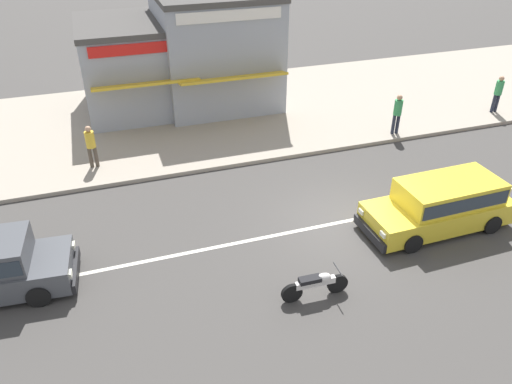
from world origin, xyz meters
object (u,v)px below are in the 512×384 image
pedestrian_by_shop (498,91)px  motorcycle_1 (316,284)px  pedestrian_mid_kerb (398,111)px  shopfront_corner_warung (138,65)px  pedestrian_far_end (91,144)px  shopfront_far_kios (216,48)px  minivan_yellow_1 (442,203)px

pedestrian_by_shop → motorcycle_1: bearing=-146.5°
motorcycle_1 → pedestrian_mid_kerb: bearing=47.6°
shopfront_corner_warung → pedestrian_far_end: bearing=-114.2°
shopfront_far_kios → minivan_yellow_1: bearing=-72.0°
shopfront_far_kios → pedestrian_mid_kerb: bearing=-44.7°
pedestrian_by_shop → shopfront_corner_warung: shopfront_corner_warung is taller
shopfront_corner_warung → shopfront_far_kios: shopfront_far_kios is taller
minivan_yellow_1 → shopfront_far_kios: size_ratio=0.78×
pedestrian_mid_kerb → pedestrian_far_end: 12.25m
minivan_yellow_1 → pedestrian_far_end: pedestrian_far_end is taller
motorcycle_1 → pedestrian_far_end: (-5.07, 8.77, 0.69)m
minivan_yellow_1 → pedestrian_mid_kerb: pedestrian_mid_kerb is taller
minivan_yellow_1 → pedestrian_by_shop: size_ratio=2.77×
pedestrian_by_shop → shopfront_far_kios: size_ratio=0.28×
motorcycle_1 → minivan_yellow_1: bearing=19.0°
pedestrian_by_shop → shopfront_corner_warung: 16.46m
pedestrian_far_end → shopfront_corner_warung: 6.13m
minivan_yellow_1 → shopfront_corner_warung: shopfront_corner_warung is taller
motorcycle_1 → pedestrian_by_shop: bearing=33.5°
shopfront_corner_warung → motorcycle_1: bearing=-79.7°
motorcycle_1 → pedestrian_mid_kerb: 10.62m
motorcycle_1 → pedestrian_mid_kerb: size_ratio=1.07×
motorcycle_1 → shopfront_far_kios: size_ratio=0.30×
pedestrian_mid_kerb → shopfront_corner_warung: shopfront_corner_warung is taller
motorcycle_1 → shopfront_corner_warung: (-2.59, 14.29, 1.71)m
pedestrian_mid_kerb → pedestrian_by_shop: pedestrian_mid_kerb is taller
pedestrian_mid_kerb → motorcycle_1: bearing=-132.4°
shopfront_corner_warung → minivan_yellow_1: bearing=-59.0°
pedestrian_mid_kerb → pedestrian_by_shop: size_ratio=1.00×
pedestrian_far_end → minivan_yellow_1: bearing=-35.1°
shopfront_far_kios → motorcycle_1: bearing=-94.1°
minivan_yellow_1 → shopfront_corner_warung: 14.73m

